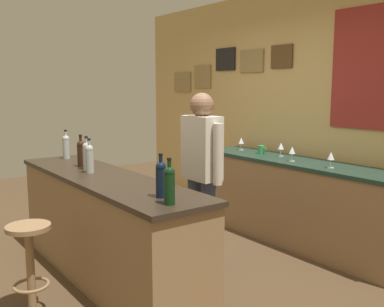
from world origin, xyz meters
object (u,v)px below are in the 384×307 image
wine_bottle_e (161,178)px  coffee_mug (261,150)px  wine_bottle_a (66,146)px  wine_bottle_c (87,155)px  wine_glass_b (281,147)px  wine_bottle_d (90,158)px  wine_glass_a (241,141)px  bar_stool (30,254)px  bartender (202,171)px  wine_bottle_f (169,184)px  wine_bottle_b (81,152)px  wine_glass_d (331,157)px  wine_glass_c (292,151)px

wine_bottle_e → coffee_mug: wine_bottle_e is taller
wine_bottle_a → wine_bottle_c: bearing=-5.9°
wine_bottle_a → wine_bottle_e: bearing=-2.6°
wine_bottle_e → wine_glass_b: (-0.83, 2.12, -0.05)m
wine_bottle_d → wine_bottle_a: bearing=172.1°
wine_bottle_d → wine_glass_a: wine_bottle_d is taller
bar_stool → wine_bottle_c: (-0.59, 0.72, 0.60)m
bartender → wine_bottle_f: bearing=-48.7°
wine_bottle_b → wine_bottle_c: (0.16, -0.01, 0.00)m
wine_bottle_c → wine_bottle_e: same height
wine_glass_a → wine_glass_b: (0.63, 0.02, 0.00)m
wine_bottle_a → wine_bottle_d: same height
wine_bottle_d → coffee_mug: wine_bottle_d is taller
wine_bottle_f → wine_glass_b: size_ratio=1.97×
wine_glass_d → wine_glass_b: bearing=168.9°
wine_bottle_c → wine_glass_c: (0.74, 1.94, -0.05)m
wine_glass_b → wine_glass_d: size_ratio=1.00×
wine_bottle_c → wine_bottle_d: size_ratio=1.00×
bartender → wine_bottle_b: size_ratio=5.29×
wine_glass_b → wine_glass_a: bearing=-178.4°
wine_bottle_e → wine_glass_b: wine_bottle_e is taller
wine_bottle_e → wine_glass_b: bearing=111.5°
wine_bottle_c → coffee_mug: bearing=85.2°
wine_bottle_e → wine_glass_b: size_ratio=1.97×
wine_bottle_c → wine_bottle_b: bearing=175.1°
wine_bottle_b → wine_bottle_d: same height
wine_glass_c → coffee_mug: 0.58m
wine_bottle_d → coffee_mug: (0.00, 2.12, -0.11)m
wine_bottle_f → coffee_mug: (-1.29, 2.14, -0.11)m
bartender → wine_glass_b: 1.38m
wine_bottle_e → coffee_mug: bearing=117.9°
wine_glass_b → wine_glass_c: (0.30, -0.16, 0.00)m
wine_bottle_c → wine_glass_b: bearing=78.0°
bartender → wine_bottle_d: bartender is taller
wine_bottle_f → wine_glass_d: (-0.25, 2.02, -0.05)m
wine_bottle_f → wine_glass_b: 2.40m
wine_bottle_d → wine_bottle_e: same height
wine_glass_c → coffee_mug: (-0.57, 0.13, -0.06)m
wine_bottle_b → wine_glass_c: bearing=64.8°
wine_bottle_c → wine_glass_b: 2.15m
bar_stool → wine_bottle_d: size_ratio=2.22×
wine_glass_c → bar_stool: bearing=-93.2°
wine_bottle_a → wine_bottle_c: 0.70m
bartender → wine_bottle_c: bearing=-134.9°
wine_glass_a → wine_bottle_d: bearing=-80.5°
wine_bottle_c → bartender: bearing=45.1°
wine_bottle_c → wine_bottle_e: size_ratio=1.00×
wine_bottle_e → wine_bottle_f: 0.20m
wine_glass_c → wine_bottle_b: bearing=-115.2°
wine_bottle_d → wine_glass_b: size_ratio=1.97×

